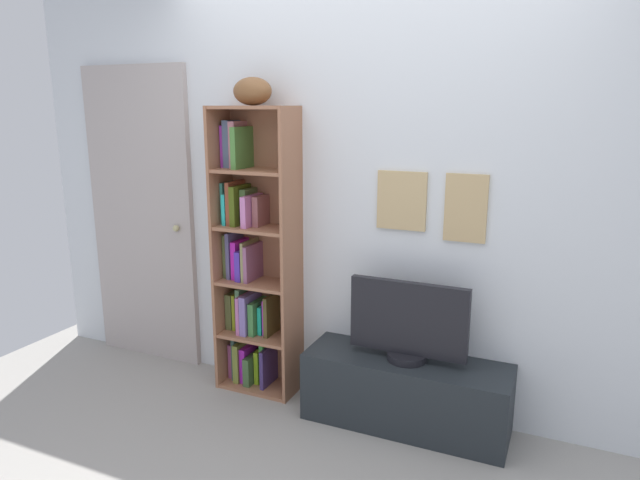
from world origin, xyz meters
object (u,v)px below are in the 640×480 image
football (252,91)px  door (142,218)px  television (408,323)px  bookshelf (252,265)px  tv_stand (405,393)px

football → door: door is taller
football → television: 1.57m
football → door: size_ratio=0.13×
television → door: size_ratio=0.32×
football → door: bearing=173.7°
bookshelf → door: (-0.93, 0.08, 0.21)m
bookshelf → television: 1.05m
bookshelf → television: size_ratio=2.71×
television → tv_stand: bearing=-90.0°
bookshelf → door: 0.95m
television → football: bearing=176.7°
bookshelf → door: door is taller
bookshelf → door: size_ratio=0.87×
football → tv_stand: 1.92m
door → tv_stand: bearing=-4.9°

